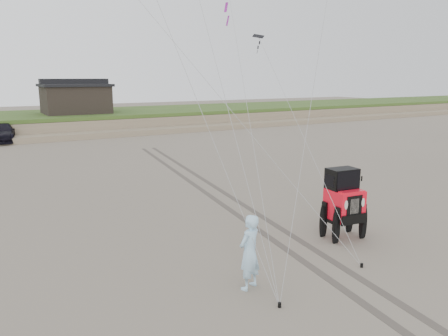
{
  "coord_description": "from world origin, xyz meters",
  "views": [
    {
      "loc": [
        -7.32,
        -7.9,
        5.24
      ],
      "look_at": [
        -0.94,
        3.0,
        2.6
      ],
      "focal_mm": 35.0,
      "sensor_mm": 36.0,
      "label": 1
    }
  ],
  "objects_px": {
    "jeep": "(344,211)",
    "man": "(249,252)",
    "cabin": "(75,98)",
    "truck_c": "(1,132)"
  },
  "relations": [
    {
      "from": "jeep",
      "to": "man",
      "type": "xyz_separation_m",
      "value": [
        -4.64,
        -1.38,
        0.04
      ]
    },
    {
      "from": "man",
      "to": "jeep",
      "type": "bearing_deg",
      "value": 175.08
    },
    {
      "from": "jeep",
      "to": "man",
      "type": "relative_size",
      "value": 2.58
    },
    {
      "from": "cabin",
      "to": "truck_c",
      "type": "relative_size",
      "value": 1.2
    },
    {
      "from": "truck_c",
      "to": "jeep",
      "type": "distance_m",
      "value": 31.17
    },
    {
      "from": "cabin",
      "to": "truck_c",
      "type": "distance_m",
      "value": 9.0
    },
    {
      "from": "truck_c",
      "to": "jeep",
      "type": "height_order",
      "value": "jeep"
    },
    {
      "from": "cabin",
      "to": "truck_c",
      "type": "xyz_separation_m",
      "value": [
        -7.1,
        -4.95,
        -2.46
      ]
    },
    {
      "from": "truck_c",
      "to": "man",
      "type": "relative_size",
      "value": 2.76
    },
    {
      "from": "man",
      "to": "cabin",
      "type": "bearing_deg",
      "value": -117.19
    }
  ]
}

